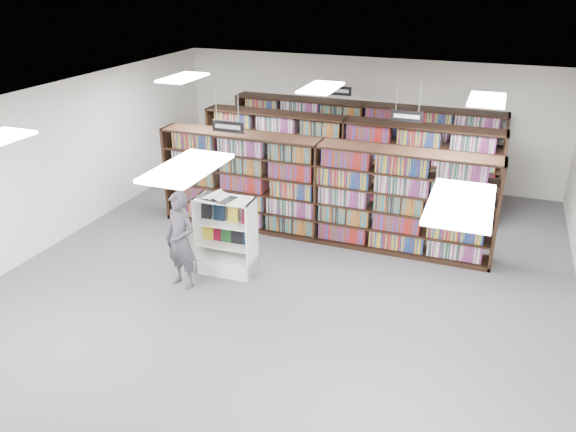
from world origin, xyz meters
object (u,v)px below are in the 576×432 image
(bookshelf_row_near, at_px, (319,191))
(shopper, at_px, (181,240))
(open_book, at_px, (216,196))
(endcap_display, at_px, (227,247))

(bookshelf_row_near, relative_size, shopper, 3.94)
(open_book, bearing_deg, endcap_display, 33.60)
(endcap_display, distance_m, shopper, 0.99)
(bookshelf_row_near, relative_size, endcap_display, 4.70)
(endcap_display, bearing_deg, open_book, -158.90)
(bookshelf_row_near, distance_m, open_book, 2.44)
(endcap_display, xyz_separation_m, shopper, (-0.52, -0.75, 0.39))
(open_book, relative_size, shopper, 0.41)
(bookshelf_row_near, bearing_deg, endcap_display, -120.14)
(bookshelf_row_near, height_order, shopper, bookshelf_row_near)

